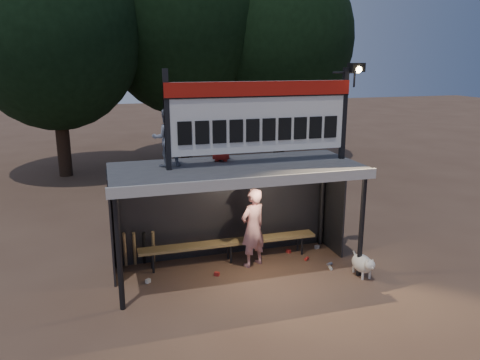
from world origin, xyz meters
The scene contains 13 objects.
ground centered at (0.00, 0.00, 0.00)m, with size 80.00×80.00×0.00m, color brown.
player centered at (0.43, 0.20, 0.87)m, with size 0.64×0.42×1.74m, color silver.
child_a centered at (-1.34, 0.32, 2.89)m, with size 0.55×0.43×1.14m, color gray.
child_b centered at (-0.19, 0.49, 2.80)m, with size 0.47×0.31×0.96m, color maroon.
dugout_shelter centered at (0.00, 0.24, 1.85)m, with size 5.10×2.08×2.32m.
scoreboard_assembly centered at (0.56, -0.01, 3.32)m, with size 4.10×0.27×1.99m.
bench centered at (0.00, 0.55, 0.43)m, with size 4.00×0.35×0.48m.
tree_left centered at (-4.00, 10.00, 5.51)m, with size 6.46×6.46×9.27m.
tree_mid centered at (1.00, 11.50, 6.17)m, with size 7.22×7.22×10.36m.
tree_right centered at (5.00, 10.50, 5.19)m, with size 6.08×6.08×8.72m.
dog centered at (2.46, -0.96, 0.28)m, with size 0.36×0.81×0.49m.
bats centered at (-1.94, 0.82, 0.43)m, with size 0.69×0.35×0.84m.
litter centered at (0.98, 0.08, 0.04)m, with size 4.17×1.25×0.08m.
Camera 1 is at (-2.52, -8.80, 4.39)m, focal length 35.00 mm.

